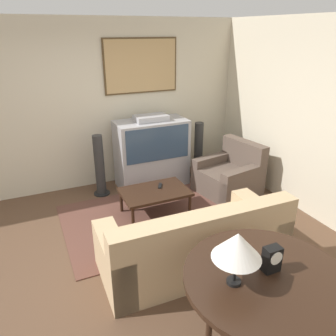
{
  "coord_description": "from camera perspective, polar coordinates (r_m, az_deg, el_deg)",
  "views": [
    {
      "loc": [
        -0.98,
        -3.17,
        2.51
      ],
      "look_at": [
        0.71,
        0.61,
        0.75
      ],
      "focal_mm": 35.0,
      "sensor_mm": 36.0,
      "label": 1
    }
  ],
  "objects": [
    {
      "name": "ground_plane",
      "position": [
        4.16,
        -5.69,
        -14.22
      ],
      "size": [
        12.0,
        12.0,
        0.0
      ],
      "primitive_type": "plane",
      "color": "brown"
    },
    {
      "name": "wall_back",
      "position": [
        5.51,
        -13.38,
        10.4
      ],
      "size": [
        12.0,
        0.1,
        2.7
      ],
      "color": "beige",
      "rests_on": "ground_plane"
    },
    {
      "name": "wall_right",
      "position": [
        4.94,
        24.07,
        7.46
      ],
      "size": [
        0.06,
        12.0,
        2.7
      ],
      "color": "beige",
      "rests_on": "ground_plane"
    },
    {
      "name": "area_rug",
      "position": [
        4.8,
        -2.12,
        -8.4
      ],
      "size": [
        2.58,
        1.76,
        0.01
      ],
      "color": "brown",
      "rests_on": "ground_plane"
    },
    {
      "name": "tv",
      "position": [
        5.55,
        -2.85,
        2.67
      ],
      "size": [
        1.18,
        0.59,
        1.23
      ],
      "color": "#9E9EA3",
      "rests_on": "ground_plane"
    },
    {
      "name": "couch",
      "position": [
        3.77,
        4.68,
        -13.06
      ],
      "size": [
        2.08,
        0.93,
        0.84
      ],
      "rotation": [
        0.0,
        0.0,
        3.12
      ],
      "color": "tan",
      "rests_on": "ground_plane"
    },
    {
      "name": "armchair",
      "position": [
        5.48,
        10.67,
        -1.45
      ],
      "size": [
        1.0,
        0.99,
        0.84
      ],
      "rotation": [
        0.0,
        0.0,
        -1.39
      ],
      "color": "brown",
      "rests_on": "ground_plane"
    },
    {
      "name": "coffee_table",
      "position": [
        4.69,
        -2.3,
        -4.38
      ],
      "size": [
        0.95,
        0.63,
        0.39
      ],
      "color": "black",
      "rests_on": "ground_plane"
    },
    {
      "name": "console_table",
      "position": [
        2.78,
        16.78,
        -18.59
      ],
      "size": [
        1.29,
        1.29,
        0.77
      ],
      "color": "black",
      "rests_on": "ground_plane"
    },
    {
      "name": "table_lamp",
      "position": [
        2.42,
        11.96,
        -13.17
      ],
      "size": [
        0.36,
        0.36,
        0.44
      ],
      "color": "black",
      "rests_on": "console_table"
    },
    {
      "name": "mantel_clock",
      "position": [
        2.74,
        17.62,
        -14.87
      ],
      "size": [
        0.14,
        0.1,
        0.21
      ],
      "color": "black",
      "rests_on": "console_table"
    },
    {
      "name": "remote",
      "position": [
        4.79,
        -1.39,
        -3.11
      ],
      "size": [
        0.11,
        0.16,
        0.02
      ],
      "color": "black",
      "rests_on": "coffee_table"
    },
    {
      "name": "speaker_tower_left",
      "position": [
        5.35,
        -11.82,
        0.15
      ],
      "size": [
        0.26,
        0.26,
        1.01
      ],
      "color": "black",
      "rests_on": "ground_plane"
    },
    {
      "name": "speaker_tower_right",
      "position": [
        5.94,
        5.3,
        2.92
      ],
      "size": [
        0.26,
        0.26,
        1.01
      ],
      "color": "black",
      "rests_on": "ground_plane"
    }
  ]
}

